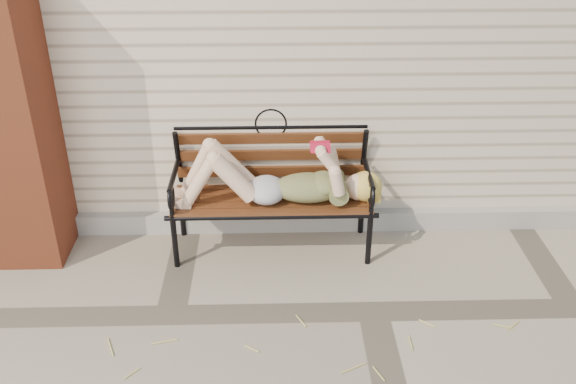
{
  "coord_description": "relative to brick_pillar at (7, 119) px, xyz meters",
  "views": [
    {
      "loc": [
        -0.61,
        -3.1,
        2.57
      ],
      "look_at": [
        -0.51,
        0.51,
        0.57
      ],
      "focal_mm": 40.0,
      "sensor_mm": 36.0,
      "label": 1
    }
  ],
  "objects": [
    {
      "name": "ground",
      "position": [
        2.3,
        -0.75,
        -1.0
      ],
      "size": [
        80.0,
        80.0,
        0.0
      ],
      "primitive_type": "plane",
      "color": "gray",
      "rests_on": "ground"
    },
    {
      "name": "foundation_strip",
      "position": [
        2.3,
        0.22,
        -0.93
      ],
      "size": [
        8.0,
        0.1,
        0.15
      ],
      "primitive_type": "cube",
      "color": "#9A958B",
      "rests_on": "ground"
    },
    {
      "name": "brick_pillar",
      "position": [
        0.0,
        0.0,
        0.0
      ],
      "size": [
        0.5,
        0.5,
        2.0
      ],
      "primitive_type": "cube",
      "color": "#974022",
      "rests_on": "ground"
    },
    {
      "name": "garden_bench",
      "position": [
        1.68,
        0.06,
        -0.46
      ],
      "size": [
        1.48,
        0.59,
        0.96
      ],
      "color": "black",
      "rests_on": "ground"
    },
    {
      "name": "reading_woman",
      "position": [
        1.69,
        -0.06,
        -0.43
      ],
      "size": [
        1.4,
        0.32,
        0.44
      ],
      "color": "#093144",
      "rests_on": "ground"
    }
  ]
}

